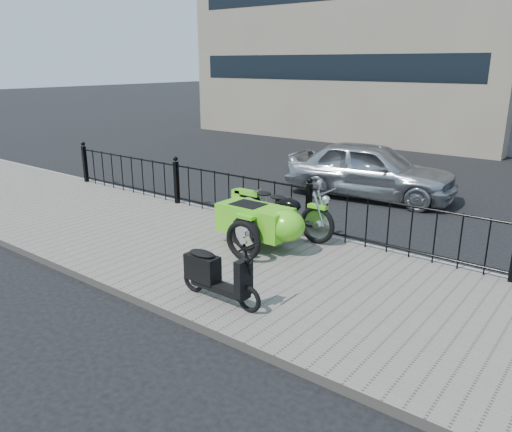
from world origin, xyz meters
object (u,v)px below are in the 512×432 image
Objects in this scene: sedan_car at (371,170)px; spare_tire at (243,241)px; scooter at (215,275)px; motorcycle_sidecar at (268,219)px.

spare_tire is at bearing 175.17° from sedan_car.
scooter is 0.33× the size of sedan_car.
sedan_car is (-0.32, 5.31, 0.23)m from spare_tire.
scooter is at bearing -72.35° from motorcycle_sidecar.
sedan_car reaches higher than scooter.
scooter reaches higher than spare_tire.
sedan_car is (-0.22, 4.51, 0.10)m from motorcycle_sidecar.
spare_tire is (0.10, -0.80, -0.14)m from motorcycle_sidecar.
scooter is 6.69m from sedan_car.
motorcycle_sidecar reaches higher than spare_tire.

